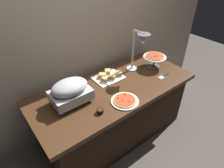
{
  "coord_description": "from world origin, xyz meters",
  "views": [
    {
      "loc": [
        -1.11,
        -1.38,
        2.05
      ],
      "look_at": [
        -0.03,
        0.0,
        0.81
      ],
      "focal_mm": 31.26,
      "sensor_mm": 36.0,
      "label": 1
    }
  ],
  "objects_px": {
    "chafing_dish": "(70,91)",
    "sauce_cup_near": "(100,111)",
    "serving_spatula": "(164,76)",
    "heat_lamp": "(141,42)",
    "pizza_plate_front": "(125,101)",
    "sandwich_platter": "(109,76)",
    "pizza_plate_center": "(155,58)"
  },
  "relations": [
    {
      "from": "pizza_plate_front",
      "to": "sauce_cup_near",
      "type": "height_order",
      "value": "sauce_cup_near"
    },
    {
      "from": "chafing_dish",
      "to": "pizza_plate_front",
      "type": "xyz_separation_m",
      "value": [
        0.43,
        -0.32,
        -0.13
      ]
    },
    {
      "from": "sauce_cup_near",
      "to": "serving_spatula",
      "type": "height_order",
      "value": "sauce_cup_near"
    },
    {
      "from": "chafing_dish",
      "to": "sauce_cup_near",
      "type": "height_order",
      "value": "chafing_dish"
    },
    {
      "from": "heat_lamp",
      "to": "sauce_cup_near",
      "type": "xyz_separation_m",
      "value": [
        -0.79,
        -0.29,
        -0.38
      ]
    },
    {
      "from": "pizza_plate_center",
      "to": "sauce_cup_near",
      "type": "xyz_separation_m",
      "value": [
        -1.05,
        -0.28,
        -0.11
      ]
    },
    {
      "from": "heat_lamp",
      "to": "pizza_plate_center",
      "type": "xyz_separation_m",
      "value": [
        0.26,
        -0.01,
        -0.27
      ]
    },
    {
      "from": "chafing_dish",
      "to": "serving_spatula",
      "type": "height_order",
      "value": "chafing_dish"
    },
    {
      "from": "serving_spatula",
      "to": "pizza_plate_front",
      "type": "bearing_deg",
      "value": -174.76
    },
    {
      "from": "pizza_plate_front",
      "to": "serving_spatula",
      "type": "relative_size",
      "value": 1.68
    },
    {
      "from": "chafing_dish",
      "to": "sauce_cup_near",
      "type": "xyz_separation_m",
      "value": [
        0.14,
        -0.3,
        -0.12
      ]
    },
    {
      "from": "chafing_dish",
      "to": "heat_lamp",
      "type": "distance_m",
      "value": 0.96
    },
    {
      "from": "pizza_plate_center",
      "to": "sauce_cup_near",
      "type": "relative_size",
      "value": 4.33
    },
    {
      "from": "pizza_plate_front",
      "to": "serving_spatula",
      "type": "xyz_separation_m",
      "value": [
        0.68,
        0.06,
        -0.01
      ]
    },
    {
      "from": "pizza_plate_front",
      "to": "pizza_plate_center",
      "type": "height_order",
      "value": "pizza_plate_center"
    },
    {
      "from": "pizza_plate_front",
      "to": "serving_spatula",
      "type": "bearing_deg",
      "value": 5.24
    },
    {
      "from": "serving_spatula",
      "to": "chafing_dish",
      "type": "bearing_deg",
      "value": 166.67
    },
    {
      "from": "pizza_plate_front",
      "to": "chafing_dish",
      "type": "bearing_deg",
      "value": 142.84
    },
    {
      "from": "heat_lamp",
      "to": "serving_spatula",
      "type": "distance_m",
      "value": 0.51
    },
    {
      "from": "heat_lamp",
      "to": "sauce_cup_near",
      "type": "height_order",
      "value": "heat_lamp"
    },
    {
      "from": "pizza_plate_center",
      "to": "sandwich_platter",
      "type": "xyz_separation_m",
      "value": [
        -0.63,
        0.15,
        -0.11
      ]
    },
    {
      "from": "sandwich_platter",
      "to": "serving_spatula",
      "type": "xyz_separation_m",
      "value": [
        0.54,
        -0.39,
        -0.02
      ]
    },
    {
      "from": "pizza_plate_center",
      "to": "sandwich_platter",
      "type": "relative_size",
      "value": 0.84
    },
    {
      "from": "heat_lamp",
      "to": "sauce_cup_near",
      "type": "relative_size",
      "value": 7.74
    },
    {
      "from": "heat_lamp",
      "to": "sandwich_platter",
      "type": "relative_size",
      "value": 1.51
    },
    {
      "from": "chafing_dish",
      "to": "sandwich_platter",
      "type": "xyz_separation_m",
      "value": [
        0.56,
        0.13,
        -0.12
      ]
    },
    {
      "from": "pizza_plate_front",
      "to": "sauce_cup_near",
      "type": "distance_m",
      "value": 0.29
    },
    {
      "from": "pizza_plate_center",
      "to": "sauce_cup_near",
      "type": "distance_m",
      "value": 1.1
    },
    {
      "from": "heat_lamp",
      "to": "serving_spatula",
      "type": "height_order",
      "value": "heat_lamp"
    },
    {
      "from": "pizza_plate_front",
      "to": "sandwich_platter",
      "type": "height_order",
      "value": "sandwich_platter"
    },
    {
      "from": "sandwich_platter",
      "to": "sauce_cup_near",
      "type": "height_order",
      "value": "sandwich_platter"
    },
    {
      "from": "sandwich_platter",
      "to": "sauce_cup_near",
      "type": "distance_m",
      "value": 0.6
    }
  ]
}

